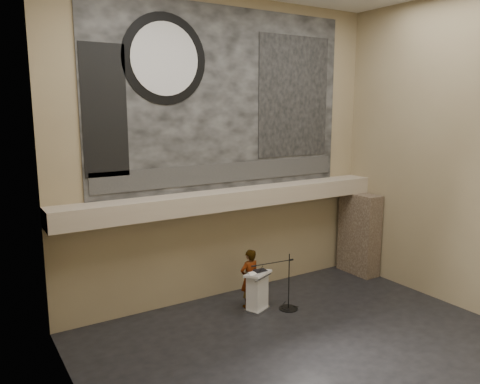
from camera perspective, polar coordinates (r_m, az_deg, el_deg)
floor at (r=11.46m, az=8.98°, el=-18.49°), size 10.00×10.00×0.00m
wall_back at (r=13.37m, az=-1.82°, el=4.95°), size 10.00×0.02×8.50m
wall_left at (r=7.80m, az=-19.04°, el=0.52°), size 0.02×8.00×8.50m
wall_right at (r=13.95m, az=25.25°, el=4.20°), size 0.02×8.00×8.50m
soffit at (r=13.22m, az=-0.92°, el=-0.80°), size 10.00×0.80×0.50m
sprinkler_left at (r=12.50m, az=-7.10°, el=-2.85°), size 0.04×0.04×0.06m
sprinkler_right at (r=14.29m, az=5.73°, el=-1.15°), size 0.04×0.04×0.06m
banner at (r=13.29m, az=-1.79°, el=11.18°), size 8.00×0.05×5.00m
banner_text_strip at (r=13.38m, az=-1.66°, el=2.37°), size 7.76×0.02×0.55m
banner_clock_rim at (r=12.50m, az=-9.15°, el=15.71°), size 2.30×0.02×2.30m
banner_clock_face at (r=12.48m, az=-9.11°, el=15.72°), size 1.84×0.02×1.84m
banner_building_print at (r=14.61m, az=6.61°, el=11.44°), size 2.60×0.02×3.60m
banner_brick_print at (r=11.90m, az=-16.17°, el=9.44°), size 1.10×0.02×3.20m
stone_pier at (r=16.11m, az=14.32°, el=-4.93°), size 0.60×1.40×2.70m
lectern at (r=13.01m, az=2.12°, el=-12.03°), size 0.84×0.73×1.13m
binder at (r=12.89m, az=2.52°, el=-9.57°), size 0.36×0.30×0.04m
papers at (r=12.71m, az=1.60°, el=-9.92°), size 0.30×0.34×0.00m
speaker_person at (r=13.16m, az=1.17°, el=-10.47°), size 0.62×0.43×1.66m
mic_stand at (r=13.28m, az=5.79°, el=-13.12°), size 1.40×0.52×1.59m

